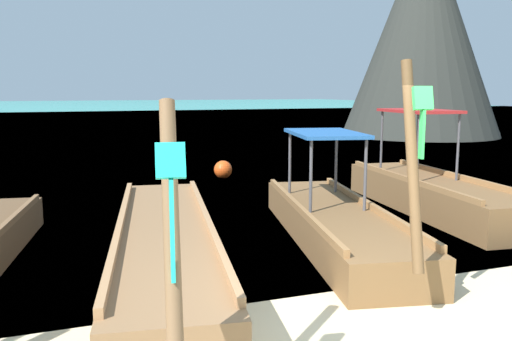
# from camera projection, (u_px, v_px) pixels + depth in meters

# --- Properties ---
(sea_water) EXTENTS (120.00, 120.00, 0.00)m
(sea_water) POSITION_uv_depth(u_px,v_px,m) (89.00, 111.00, 62.29)
(sea_water) COLOR #2DB29E
(sea_water) RESTS_ON ground
(longtail_boat_turquoise_ribbon) EXTENTS (2.23, 7.08, 2.39)m
(longtail_boat_turquoise_ribbon) POSITION_uv_depth(u_px,v_px,m) (165.00, 247.00, 7.31)
(longtail_boat_turquoise_ribbon) COLOR olive
(longtail_boat_turquoise_ribbon) RESTS_ON ground
(longtail_boat_green_ribbon) EXTENTS (2.30, 5.80, 2.78)m
(longtail_boat_green_ribbon) POSITION_uv_depth(u_px,v_px,m) (335.00, 222.00, 8.63)
(longtail_boat_green_ribbon) COLOR brown
(longtail_boat_green_ribbon) RESTS_ON ground
(longtail_boat_violet_ribbon) EXTENTS (1.82, 5.61, 2.65)m
(longtail_boat_violet_ribbon) POSITION_uv_depth(u_px,v_px,m) (432.00, 193.00, 10.76)
(longtail_boat_violet_ribbon) COLOR brown
(longtail_boat_violet_ribbon) RESTS_ON ground
(karst_rock) EXTENTS (9.73, 8.24, 11.26)m
(karst_rock) POSITION_uv_depth(u_px,v_px,m) (427.00, 35.00, 28.31)
(karst_rock) COLOR #2D302B
(karst_rock) RESTS_ON ground
(mooring_buoy_near) EXTENTS (0.50, 0.50, 0.50)m
(mooring_buoy_near) POSITION_uv_depth(u_px,v_px,m) (223.00, 170.00, 14.77)
(mooring_buoy_near) COLOR #EA5119
(mooring_buoy_near) RESTS_ON sea_water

